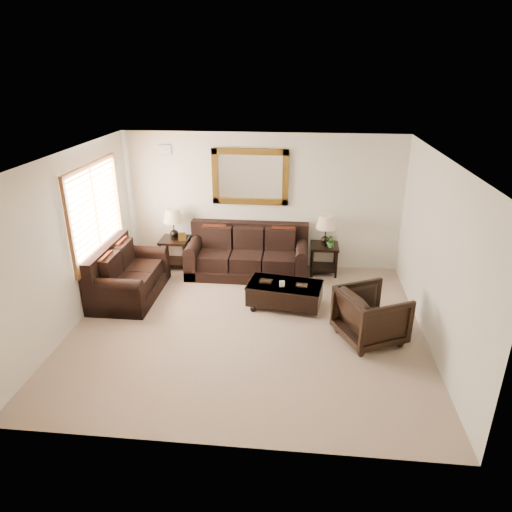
# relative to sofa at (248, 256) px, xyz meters

# --- Properties ---
(room) EXTENTS (5.51, 5.01, 2.71)m
(room) POSITION_rel_sofa_xyz_m (0.23, -2.04, 1.00)
(room) COLOR #9E856C
(room) RESTS_ON ground
(window) EXTENTS (0.07, 1.96, 1.66)m
(window) POSITION_rel_sofa_xyz_m (-2.47, -1.14, 1.20)
(window) COLOR white
(window) RESTS_ON room
(mirror) EXTENTS (1.50, 0.06, 1.10)m
(mirror) POSITION_rel_sofa_xyz_m (0.00, 0.43, 1.50)
(mirror) COLOR #532B10
(mirror) RESTS_ON room
(air_vent) EXTENTS (0.25, 0.02, 0.18)m
(air_vent) POSITION_rel_sofa_xyz_m (-1.67, 0.44, 2.00)
(air_vent) COLOR #999999
(air_vent) RESTS_ON room
(sofa) EXTENTS (2.36, 1.02, 0.97)m
(sofa) POSITION_rel_sofa_xyz_m (0.00, 0.00, 0.00)
(sofa) COLOR black
(sofa) RESTS_ON room
(loveseat) EXTENTS (1.00, 1.69, 0.95)m
(loveseat) POSITION_rel_sofa_xyz_m (-2.06, -1.19, -0.00)
(loveseat) COLOR black
(loveseat) RESTS_ON room
(end_table_left) EXTENTS (0.57, 0.57, 1.24)m
(end_table_left) POSITION_rel_sofa_xyz_m (-1.51, 0.14, 0.46)
(end_table_left) COLOR black
(end_table_left) RESTS_ON room
(end_table_right) EXTENTS (0.55, 0.55, 1.20)m
(end_table_right) POSITION_rel_sofa_xyz_m (1.50, 0.15, 0.44)
(end_table_right) COLOR black
(end_table_right) RESTS_ON room
(coffee_table) EXTENTS (1.34, 0.86, 0.53)m
(coffee_table) POSITION_rel_sofa_xyz_m (0.79, -1.31, -0.09)
(coffee_table) COLOR black
(coffee_table) RESTS_ON room
(armchair) EXTENTS (1.11, 1.14, 0.89)m
(armchair) POSITION_rel_sofa_xyz_m (2.12, -2.21, 0.10)
(armchair) COLOR black
(armchair) RESTS_ON floor
(potted_plant) EXTENTS (0.25, 0.28, 0.21)m
(potted_plant) POSITION_rel_sofa_xyz_m (1.62, 0.05, 0.35)
(potted_plant) COLOR #2B5A1E
(potted_plant) RESTS_ON end_table_right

